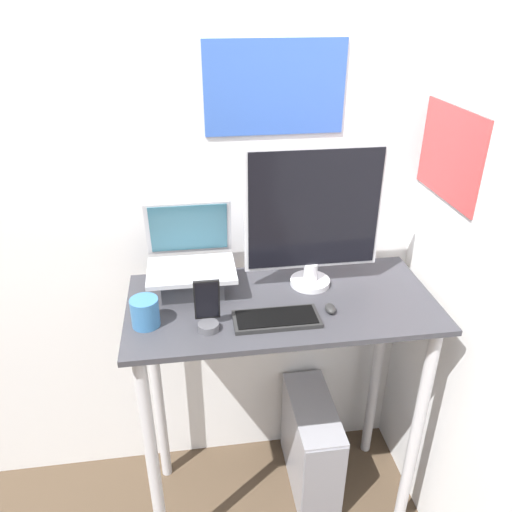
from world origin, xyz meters
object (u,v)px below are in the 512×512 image
laptop (191,269)px  cell_phone (208,313)px  computer_tower (311,444)px  keyboard (276,319)px  monitor (314,218)px  mouse (330,308)px

laptop → cell_phone: 0.25m
computer_tower → keyboard: bearing=-137.1°
monitor → cell_phone: bearing=-149.8°
laptop → mouse: (0.45, -0.21, -0.07)m
laptop → keyboard: bearing=-42.0°
laptop → computer_tower: size_ratio=0.69×
keyboard → mouse: size_ratio=4.97×
laptop → keyboard: 0.36m
monitor → keyboard: (-0.16, -0.21, -0.25)m
mouse → computer_tower: bearing=83.8°
computer_tower → laptop: bearing=174.4°
mouse → cell_phone: (-0.40, -0.04, 0.05)m
keyboard → computer_tower: bearing=42.9°
monitor → mouse: bearing=-82.4°
monitor → computer_tower: size_ratio=1.16×
mouse → cell_phone: cell_phone is taller
laptop → mouse: size_ratio=5.40×
keyboard → cell_phone: bearing=-177.2°
mouse → computer_tower: size_ratio=0.13×
keyboard → computer_tower: 0.86m
laptop → computer_tower: (0.46, -0.05, -0.88)m
monitor → mouse: monitor is taller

